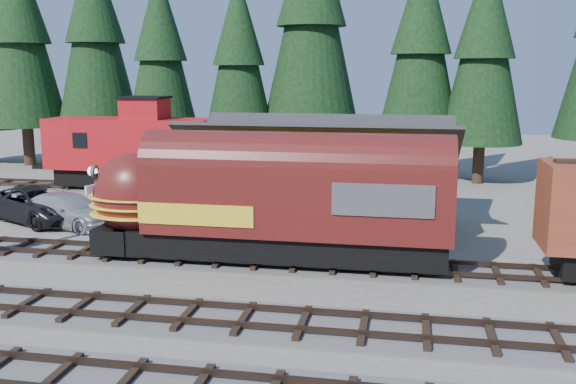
% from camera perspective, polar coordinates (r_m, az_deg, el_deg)
% --- Properties ---
extents(ground, '(120.00, 120.00, 0.00)m').
position_cam_1_polar(ground, '(21.53, -1.02, -9.65)').
color(ground, '#6B665B').
rests_on(ground, ground).
extents(track_siding, '(68.00, 3.20, 0.33)m').
position_cam_1_polar(track_siding, '(25.59, 23.66, -7.10)').
color(track_siding, '#4C4947').
rests_on(track_siding, ground).
extents(track_spur, '(32.00, 3.20, 0.33)m').
position_cam_1_polar(track_spur, '(40.99, -9.67, 0.14)').
color(track_spur, '#4C4947').
rests_on(track_spur, ground).
extents(depot, '(12.80, 7.00, 5.30)m').
position_cam_1_polar(depot, '(30.87, 2.90, 2.28)').
color(depot, gold).
rests_on(depot, ground).
extents(conifer_backdrop, '(77.93, 21.80, 17.12)m').
position_cam_1_polar(conifer_backdrop, '(45.30, 11.67, 13.67)').
color(conifer_backdrop, black).
rests_on(conifer_backdrop, ground).
extents(locomotive, '(14.46, 2.87, 3.93)m').
position_cam_1_polar(locomotive, '(24.96, -2.69, -1.22)').
color(locomotive, black).
rests_on(locomotive, ground).
extents(caboose, '(10.54, 3.06, 5.48)m').
position_cam_1_polar(caboose, '(41.74, -13.72, 3.84)').
color(caboose, black).
rests_on(caboose, ground).
extents(pickup_truck_a, '(6.92, 5.32, 1.75)m').
position_cam_1_polar(pickup_truck_a, '(34.60, -21.29, -1.04)').
color(pickup_truck_a, black).
rests_on(pickup_truck_a, ground).
extents(pickup_truck_b, '(5.96, 3.75, 1.61)m').
position_cam_1_polar(pickup_truck_b, '(33.00, -18.96, -1.55)').
color(pickup_truck_b, '#AEB0B6').
rests_on(pickup_truck_b, ground).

